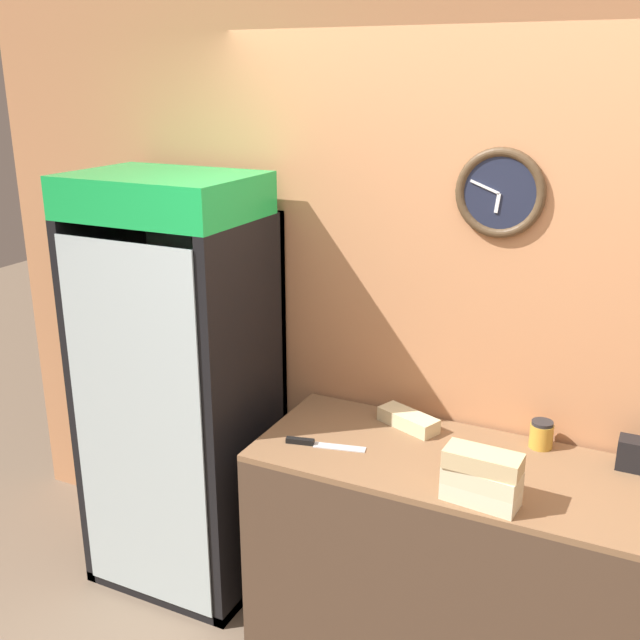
# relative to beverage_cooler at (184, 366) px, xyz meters

# --- Properties ---
(wall_back) EXTENTS (5.20, 0.09, 2.70)m
(wall_back) POSITION_rel_beverage_cooler_xyz_m (1.37, 0.32, 0.30)
(wall_back) COLOR tan
(wall_back) RESTS_ON ground_plane
(prep_counter) EXTENTS (1.71, 0.66, 0.91)m
(prep_counter) POSITION_rel_beverage_cooler_xyz_m (1.37, -0.06, -0.60)
(prep_counter) COLOR #4C3828
(prep_counter) RESTS_ON ground_plane
(beverage_cooler) EXTENTS (0.77, 0.63, 1.94)m
(beverage_cooler) POSITION_rel_beverage_cooler_xyz_m (0.00, 0.00, 0.00)
(beverage_cooler) COLOR black
(beverage_cooler) RESTS_ON ground_plane
(sandwich_stack_bottom) EXTENTS (0.27, 0.14, 0.06)m
(sandwich_stack_bottom) POSITION_rel_beverage_cooler_xyz_m (1.46, -0.31, -0.11)
(sandwich_stack_bottom) COLOR beige
(sandwich_stack_bottom) RESTS_ON prep_counter
(sandwich_stack_middle) EXTENTS (0.27, 0.14, 0.06)m
(sandwich_stack_middle) POSITION_rel_beverage_cooler_xyz_m (1.46, -0.31, -0.05)
(sandwich_stack_middle) COLOR beige
(sandwich_stack_middle) RESTS_ON sandwich_stack_bottom
(sandwich_stack_top) EXTENTS (0.27, 0.13, 0.06)m
(sandwich_stack_top) POSITION_rel_beverage_cooler_xyz_m (1.46, -0.31, 0.02)
(sandwich_stack_top) COLOR tan
(sandwich_stack_top) RESTS_ON sandwich_stack_middle
(sandwich_flat_left) EXTENTS (0.28, 0.19, 0.06)m
(sandwich_flat_left) POSITION_rel_beverage_cooler_xyz_m (1.04, 0.14, -0.11)
(sandwich_flat_left) COLOR beige
(sandwich_flat_left) RESTS_ON prep_counter
(chefs_knife) EXTENTS (0.32, 0.11, 0.02)m
(chefs_knife) POSITION_rel_beverage_cooler_xyz_m (0.75, -0.18, -0.14)
(chefs_knife) COLOR silver
(chefs_knife) RESTS_ON prep_counter
(condiment_jar) EXTENTS (0.09, 0.09, 0.11)m
(condiment_jar) POSITION_rel_beverage_cooler_xyz_m (1.57, 0.20, -0.09)
(condiment_jar) COLOR gold
(condiment_jar) RESTS_ON prep_counter
(napkin_dispenser) EXTENTS (0.11, 0.09, 0.12)m
(napkin_dispenser) POSITION_rel_beverage_cooler_xyz_m (1.91, 0.17, -0.08)
(napkin_dispenser) COLOR black
(napkin_dispenser) RESTS_ON prep_counter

